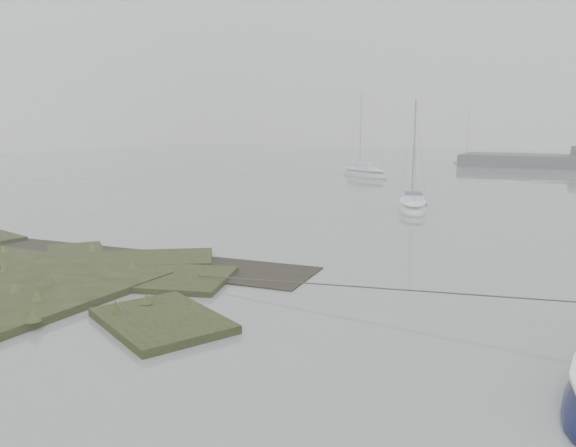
{
  "coord_description": "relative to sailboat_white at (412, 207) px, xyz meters",
  "views": [
    {
      "loc": [
        9.5,
        -10.82,
        4.91
      ],
      "look_at": [
        1.28,
        4.77,
        1.8
      ],
      "focal_mm": 35.0,
      "sensor_mm": 36.0,
      "label": 1
    }
  ],
  "objects": [
    {
      "name": "sailboat_white",
      "position": [
        0.0,
        0.0,
        0.0
      ],
      "size": [
        3.05,
        5.12,
        6.87
      ],
      "rotation": [
        0.0,
        0.0,
        0.32
      ],
      "color": "silver",
      "rests_on": "ground"
    },
    {
      "name": "sailboat_far_a",
      "position": [
        -9.87,
        19.01,
        0.05
      ],
      "size": [
        6.25,
        4.96,
        8.64
      ],
      "rotation": [
        0.0,
        0.0,
        1.01
      ],
      "color": "#A8AEB2",
      "rests_on": "ground"
    },
    {
      "name": "sailboat_far_c",
      "position": [
        -4.2,
        42.18,
        0.02
      ],
      "size": [
        5.48,
        4.16,
        7.5
      ],
      "rotation": [
        0.0,
        0.0,
        1.05
      ],
      "color": "#9DA2A7",
      "rests_on": "ground"
    },
    {
      "name": "ground",
      "position": [
        -0.92,
        9.16,
        -0.21
      ],
      "size": [
        160.0,
        160.0,
        0.0
      ],
      "primitive_type": "plane",
      "color": "slate",
      "rests_on": "ground"
    }
  ]
}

